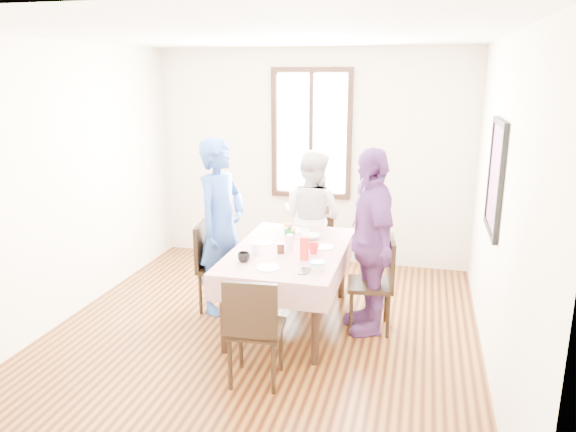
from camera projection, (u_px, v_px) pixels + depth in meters
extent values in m
plane|color=black|center=(261.00, 335.00, 5.12)|extent=(4.50, 4.50, 0.00)
plane|color=beige|center=(311.00, 158.00, 6.88)|extent=(4.00, 0.00, 4.00)
plane|color=beige|center=(500.00, 209.00, 4.30)|extent=(0.00, 4.50, 4.50)
cube|color=black|center=(311.00, 134.00, 6.79)|extent=(1.02, 0.06, 1.62)
cube|color=white|center=(312.00, 134.00, 6.80)|extent=(0.90, 0.02, 1.50)
cube|color=red|center=(496.00, 177.00, 4.54)|extent=(0.04, 0.76, 0.96)
cube|color=black|center=(289.00, 286.00, 5.30)|extent=(0.93, 1.57, 0.75)
cube|color=#53000C|center=(289.00, 249.00, 5.20)|extent=(1.05, 1.69, 0.01)
cube|color=black|center=(220.00, 267.00, 5.60)|extent=(0.48, 0.48, 0.91)
cube|color=black|center=(370.00, 284.00, 5.14)|extent=(0.47, 0.47, 0.91)
cube|color=black|center=(312.00, 245.00, 6.30)|extent=(0.44, 0.44, 0.91)
cube|color=black|center=(256.00, 328.00, 4.27)|extent=(0.45, 0.45, 0.91)
imported|color=#284992|center=(220.00, 226.00, 5.49)|extent=(0.58, 0.74, 1.78)
imported|color=beige|center=(312.00, 219.00, 6.19)|extent=(0.92, 0.82, 1.56)
imported|color=#5A2F6C|center=(369.00, 241.00, 5.04)|extent=(0.77, 1.12, 1.76)
imported|color=black|center=(244.00, 257.00, 4.83)|extent=(0.14, 0.14, 0.09)
imported|color=red|center=(313.00, 249.00, 5.05)|extent=(0.14, 0.14, 0.09)
imported|color=#0C7226|center=(290.00, 233.00, 5.55)|extent=(0.12, 0.12, 0.09)
imported|color=white|center=(311.00, 237.00, 5.50)|extent=(0.25, 0.25, 0.05)
cube|color=red|center=(304.00, 248.00, 4.88)|extent=(0.07, 0.07, 0.21)
cylinder|color=white|center=(317.00, 266.00, 4.66)|extent=(0.11, 0.11, 0.05)
cylinder|color=black|center=(281.00, 248.00, 5.06)|extent=(0.07, 0.07, 0.10)
cylinder|color=silver|center=(255.00, 249.00, 5.03)|extent=(0.08, 0.08, 0.11)
cube|color=black|center=(304.00, 271.00, 4.61)|extent=(0.08, 0.16, 0.01)
cylinder|color=silver|center=(290.00, 241.00, 5.22)|extent=(0.06, 0.06, 0.13)
cylinder|color=white|center=(263.00, 243.00, 5.35)|extent=(0.20, 0.20, 0.01)
cylinder|color=white|center=(322.00, 247.00, 5.23)|extent=(0.20, 0.20, 0.01)
cylinder|color=white|center=(301.00, 230.00, 5.78)|extent=(0.20, 0.20, 0.01)
cylinder|color=white|center=(268.00, 268.00, 4.68)|extent=(0.20, 0.20, 0.01)
cylinder|color=blue|center=(317.00, 262.00, 4.65)|extent=(0.12, 0.12, 0.01)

